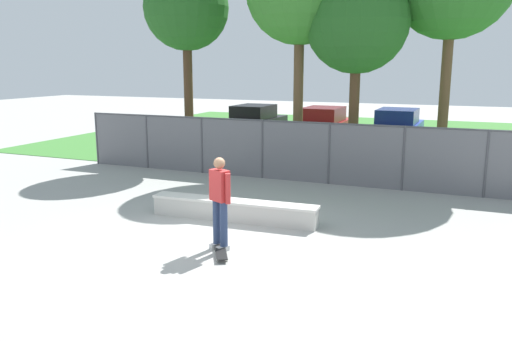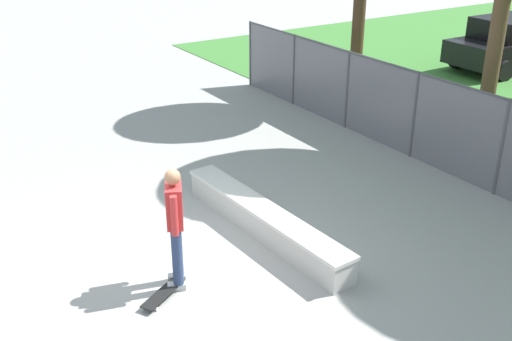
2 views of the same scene
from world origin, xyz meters
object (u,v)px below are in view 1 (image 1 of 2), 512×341
skateboard (221,252)px  tree_near_left (186,9)px  concrete_ledge (234,210)px  car_blue (397,128)px  car_red (324,125)px  car_black (255,122)px  skateboarder (220,199)px  tree_mid (357,22)px

skateboard → tree_near_left: bearing=123.1°
concrete_ledge → car_blue: car_blue is taller
car_blue → skateboard: bearing=-95.0°
tree_near_left → concrete_ledge: bearing=-52.5°
car_red → car_black: bearing=-179.5°
concrete_ledge → car_black: (-4.61, 12.34, 0.59)m
tree_near_left → car_red: bearing=64.2°
car_black → car_red: same height
concrete_ledge → car_red: 12.44m
car_red → skateboard: bearing=-82.4°
concrete_ledge → car_blue: (2.02, 12.67, 0.59)m
skateboard → car_red: 14.66m
concrete_ledge → car_blue: size_ratio=0.94×
skateboarder → car_black: skateboarder is taller
tree_near_left → car_black: bearing=91.7°
concrete_ledge → car_black: 13.18m
skateboard → tree_mid: (0.77, 7.95, 4.73)m
skateboarder → tree_near_left: size_ratio=0.26×
skateboarder → car_black: (-5.17, 14.16, -0.17)m
car_red → car_blue: bearing=5.4°
skateboard → tree_mid: size_ratio=0.12×
skateboard → car_red: size_ratio=0.19×
car_blue → concrete_ledge: bearing=-99.1°
skateboarder → tree_near_left: tree_near_left is taller
concrete_ledge → tree_mid: size_ratio=0.62×
skateboard → car_blue: bearing=85.0°
skateboarder → car_red: skateboarder is taller
concrete_ledge → car_red: bearing=95.6°
car_black → car_red: 3.40m
concrete_ledge → car_blue: bearing=80.9°
tree_near_left → car_blue: bearing=47.1°
concrete_ledge → tree_near_left: (-4.41, 5.74, 5.17)m
tree_near_left → car_black: tree_near_left is taller
car_black → car_blue: same height
skateboard → tree_near_left: tree_near_left is taller
skateboarder → car_black: size_ratio=0.43×
skateboarder → tree_mid: 8.57m
tree_near_left → car_black: (-0.20, 6.60, -4.58)m
skateboard → car_red: bearing=97.6°
tree_near_left → car_blue: size_ratio=1.64×
skateboard → tree_mid: tree_mid is taller
skateboarder → car_red: 14.30m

